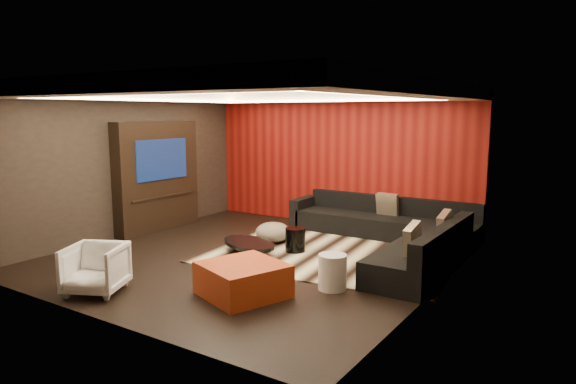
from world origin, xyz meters
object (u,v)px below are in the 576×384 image
Objects in this scene: armchair at (95,269)px; sectional_sofa at (395,234)px; coffee_table at (249,247)px; orange_ottoman at (243,279)px; white_side_table at (332,272)px; drum_stool at (295,240)px.

armchair is 4.98m from sectional_sofa.
coffee_table is 1.98m from orange_ottoman.
orange_ottoman is (-0.87, -0.85, -0.03)m from white_side_table.
drum_stool is 3.33m from armchair.
coffee_table is at bearing -138.57° from sectional_sofa.
armchair reaches higher than white_side_table.
coffee_table is 2.88× the size of drum_stool.
sectional_sofa is at bearing 33.86° from armchair.
armchair reaches higher than drum_stool.
coffee_table is at bearing 51.72° from armchair.
white_side_table is 0.13× the size of sectional_sofa.
drum_stool is 1.79m from sectional_sofa.
drum_stool reaches higher than coffee_table.
orange_ottoman is at bearing -54.84° from coffee_table.
white_side_table is at bearing 44.21° from orange_ottoman.
sectional_sofa is (1.94, 1.71, 0.14)m from coffee_table.
armchair is (-2.58, -1.83, 0.09)m from white_side_table.
armchair is (-1.71, -0.98, 0.11)m from orange_ottoman.
armchair is (-0.57, -2.60, 0.21)m from coffee_table.
white_side_table is 1.22m from orange_ottoman.
sectional_sofa reaches higher than coffee_table.
coffee_table is 1.62× the size of armchair.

